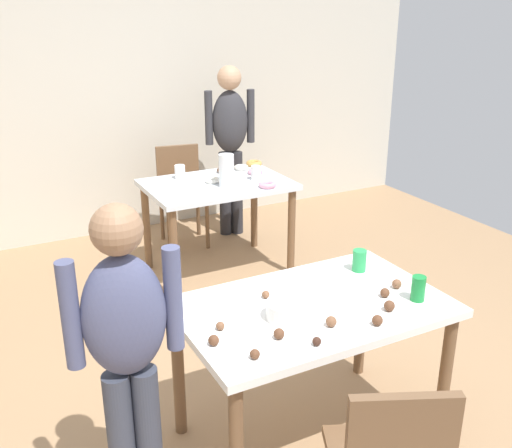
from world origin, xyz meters
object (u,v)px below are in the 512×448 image
dining_table_far (217,195)px  person_adult_far (230,136)px  chair_far_table (181,189)px  mixing_bowl (288,310)px  person_girl_near (127,345)px  pitcher_far (226,171)px  dining_table_near (312,323)px  soda_can (418,288)px

dining_table_far → person_adult_far: (0.45, 0.70, 0.29)m
chair_far_table → mixing_bowl: size_ratio=4.52×
person_girl_near → mixing_bowl: (0.73, 0.02, -0.05)m
pitcher_far → chair_far_table: bearing=93.3°
dining_table_near → person_girl_near: person_girl_near is taller
person_adult_far → pitcher_far: bearing=-117.2°
dining_table_near → person_girl_near: size_ratio=0.88×
chair_far_table → soda_can: soda_can is taller
dining_table_far → mixing_bowl: (-0.59, -2.07, 0.15)m
dining_table_near → pitcher_far: 1.94m
mixing_bowl → pitcher_far: pitcher_far is taller
chair_far_table → person_girl_near: size_ratio=0.62×
dining_table_near → person_adult_far: person_adult_far is taller
person_girl_near → person_adult_far: person_adult_far is taller
chair_far_table → soda_can: (0.07, -2.94, 0.31)m
dining_table_near → pitcher_far: (0.43, 1.88, 0.22)m
person_adult_far → pitcher_far: (-0.43, -0.83, -0.06)m
person_girl_near → soda_can: person_girl_near is taller
dining_table_far → chair_far_table: size_ratio=1.27×
pitcher_far → dining_table_far: bearing=98.6°
dining_table_near → soda_can: size_ratio=10.19×
person_adult_far → soda_can: (-0.41, -2.91, -0.12)m
person_girl_near → dining_table_near: bearing=5.0°
person_adult_far → person_girl_near: bearing=-122.3°
dining_table_near → soda_can: soda_can is taller
dining_table_near → dining_table_far: same height
person_adult_far → pitcher_far: person_adult_far is taller
person_girl_near → person_adult_far: size_ratio=0.91×
dining_table_far → mixing_bowl: 2.16m
chair_far_table → dining_table_far: bearing=-87.7°
person_adult_far → mixing_bowl: (-1.03, -2.77, -0.14)m
chair_far_table → dining_table_near: bearing=-98.0°
dining_table_far → mixing_bowl: size_ratio=5.73×
person_girl_near → soda_can: size_ratio=11.55×
person_girl_near → mixing_bowl: size_ratio=7.32×
dining_table_near → mixing_bowl: mixing_bowl is taller
person_girl_near → mixing_bowl: 0.73m
soda_can → dining_table_far: bearing=91.1°
chair_far_table → person_adult_far: bearing=-4.2°
person_adult_far → mixing_bowl: 2.96m
chair_far_table → soda_can: size_ratio=7.13×
chair_far_table → mixing_bowl: bearing=-101.2°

